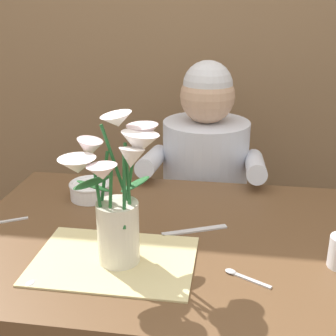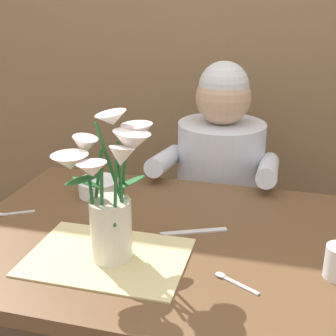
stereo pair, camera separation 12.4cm
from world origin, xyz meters
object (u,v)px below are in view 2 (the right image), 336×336
dinner_knife (194,232)px  seated_person (219,203)px  flower_vase (110,190)px  ceramic_bowl (98,186)px

dinner_knife → seated_person: bearing=67.1°
flower_vase → dinner_knife: size_ratio=1.96×
flower_vase → ceramic_bowl: (-0.19, 0.35, -0.16)m
seated_person → dinner_knife: bearing=-93.0°
seated_person → ceramic_bowl: size_ratio=8.35×
flower_vase → dinner_knife: 0.31m
ceramic_bowl → dinner_knife: ceramic_bowl is taller
dinner_knife → flower_vase: bearing=-157.6°
flower_vase → ceramic_bowl: size_ratio=2.74×
flower_vase → dinner_knife: flower_vase is taller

